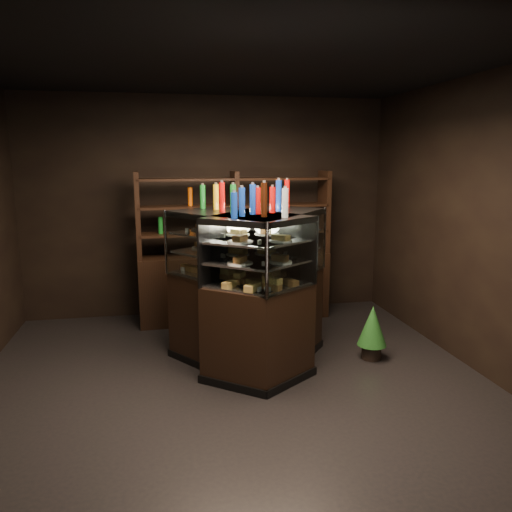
{
  "coord_description": "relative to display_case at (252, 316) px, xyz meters",
  "views": [
    {
      "loc": [
        -0.66,
        -4.43,
        2.16
      ],
      "look_at": [
        0.24,
        0.21,
        1.24
      ],
      "focal_mm": 35.0,
      "sensor_mm": 36.0,
      "label": 1
    }
  ],
  "objects": [
    {
      "name": "ground",
      "position": [
        -0.26,
        -0.51,
        -0.54
      ],
      "size": [
        5.0,
        5.0,
        0.0
      ],
      "primitive_type": "plane",
      "color": "black",
      "rests_on": "ground"
    },
    {
      "name": "food_display",
      "position": [
        -0.0,
        -0.01,
        0.65
      ],
      "size": [
        1.27,
        1.19,
        0.49
      ],
      "color": "#C38946",
      "rests_on": "display_case"
    },
    {
      "name": "display_case",
      "position": [
        0.0,
        0.0,
        0.0
      ],
      "size": [
        1.8,
        1.65,
        1.63
      ],
      "rotation": [
        0.0,
        0.0,
        -0.02
      ],
      "color": "black",
      "rests_on": "ground"
    },
    {
      "name": "bottles_top",
      "position": [
        0.0,
        0.0,
        1.23
      ],
      "size": [
        1.09,
        1.05,
        0.3
      ],
      "color": "yellow",
      "rests_on": "display_case"
    },
    {
      "name": "room_shell",
      "position": [
        -0.26,
        -0.51,
        1.4
      ],
      "size": [
        5.02,
        5.02,
        3.01
      ],
      "color": "black",
      "rests_on": "ground"
    },
    {
      "name": "potted_conifer",
      "position": [
        1.31,
        -0.1,
        -0.15
      ],
      "size": [
        0.32,
        0.32,
        0.68
      ],
      "rotation": [
        0.0,
        0.0,
        0.35
      ],
      "color": "black",
      "rests_on": "ground"
    },
    {
      "name": "back_shelving",
      "position": [
        0.05,
        1.54,
        0.06
      ],
      "size": [
        2.56,
        0.5,
        2.0
      ],
      "rotation": [
        0.0,
        0.0,
        0.03
      ],
      "color": "black",
      "rests_on": "ground"
    }
  ]
}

